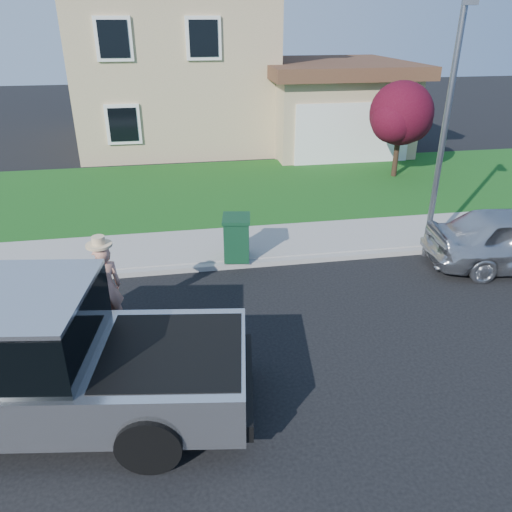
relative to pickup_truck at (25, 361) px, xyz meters
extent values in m
plane|color=black|center=(2.73, 1.36, -0.96)|extent=(80.00, 80.00, 0.00)
cube|color=gray|center=(3.73, 4.26, -0.90)|extent=(40.00, 0.20, 0.12)
cube|color=gray|center=(3.73, 5.36, -0.89)|extent=(40.00, 2.00, 0.15)
cube|color=#154914|center=(3.73, 9.86, -0.91)|extent=(40.00, 7.00, 0.10)
cube|color=tan|center=(2.73, 18.36, 2.24)|extent=(8.00, 9.00, 6.40)
cube|color=tan|center=(9.23, 15.36, 0.64)|extent=(5.50, 6.00, 3.20)
cube|color=white|center=(9.23, 12.34, 0.29)|extent=(4.60, 0.12, 2.30)
cube|color=#4C2D1E|center=(9.23, 15.36, 2.44)|extent=(6.20, 6.80, 0.50)
cube|color=white|center=(0.53, 13.81, 3.64)|extent=(1.30, 0.10, 1.50)
cube|color=white|center=(3.73, 13.81, 3.64)|extent=(1.30, 0.10, 1.50)
cube|color=black|center=(0.53, 13.81, 0.64)|extent=(1.30, 0.10, 1.50)
cylinder|color=black|center=(1.69, -1.25, -0.54)|extent=(0.89, 0.44, 0.86)
cylinder|color=black|center=(1.97, 0.70, -0.54)|extent=(0.89, 0.44, 0.86)
cube|color=#BABCC2|center=(0.03, 0.00, -0.22)|extent=(6.35, 3.01, 0.77)
cube|color=black|center=(-0.13, 0.02, 0.59)|extent=(2.52, 2.30, 0.91)
cube|color=black|center=(2.04, -0.30, 0.14)|extent=(2.17, 2.08, 0.06)
cube|color=black|center=(3.08, -0.46, -0.43)|extent=(0.43, 2.03, 0.27)
imported|color=tan|center=(0.87, 2.16, -0.11)|extent=(0.73, 0.61, 1.71)
cylinder|color=#D7B88A|center=(0.87, 2.16, 0.77)|extent=(0.46, 0.46, 0.05)
cylinder|color=#D7B88A|center=(0.87, 2.16, 0.84)|extent=(0.23, 0.23, 0.16)
cylinder|color=black|center=(10.16, 10.35, -0.11)|extent=(0.19, 0.19, 1.51)
sphere|color=#460F1D|center=(10.16, 10.35, 1.35)|extent=(2.17, 2.17, 2.17)
sphere|color=#460F1D|center=(10.63, 10.63, 1.07)|extent=(1.60, 1.60, 1.60)
sphere|color=#460F1D|center=(9.78, 10.07, 1.17)|extent=(1.51, 1.51, 1.51)
cube|color=#0E351E|center=(3.60, 4.46, -0.33)|extent=(0.68, 0.76, 0.96)
cube|color=#0E351E|center=(3.60, 4.46, 0.18)|extent=(0.74, 0.82, 0.08)
cylinder|color=slate|center=(8.22, 4.11, 1.87)|extent=(0.14, 0.14, 5.67)
cube|color=slate|center=(8.01, 3.58, 4.62)|extent=(0.34, 0.29, 0.14)
camera|label=1|loc=(2.21, -6.12, 4.36)|focal=35.00mm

